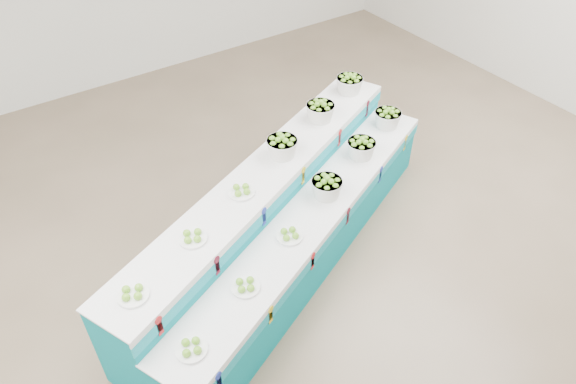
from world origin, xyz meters
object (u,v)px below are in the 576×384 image
(plate_upper_mid, at_px, (192,236))
(basket_upper_right, at_px, (349,83))
(display_stand, at_px, (288,218))
(basket_lower_left, at_px, (327,187))

(plate_upper_mid, bearing_deg, basket_upper_right, 23.67)
(display_stand, height_order, plate_upper_mid, plate_upper_mid)
(basket_lower_left, xyz_separation_m, basket_upper_right, (1.16, 1.09, 0.30))
(plate_upper_mid, distance_m, basket_upper_right, 2.93)
(display_stand, distance_m, basket_lower_left, 0.52)
(basket_lower_left, bearing_deg, basket_upper_right, 43.24)
(basket_lower_left, bearing_deg, display_stand, 163.21)
(display_stand, xyz_separation_m, basket_lower_left, (0.39, -0.12, 0.32))
(plate_upper_mid, bearing_deg, display_stand, 10.13)
(basket_lower_left, relative_size, basket_upper_right, 1.00)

